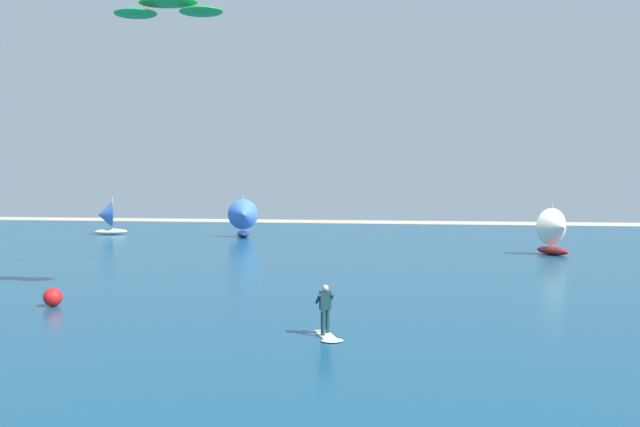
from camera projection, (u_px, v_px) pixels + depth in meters
ocean at (397, 252)px, 53.43m from camera, size 160.00×90.00×0.10m
kitesurfer at (327, 318)px, 22.25m from camera, size 1.35×2.01×1.67m
kite at (168, 8)px, 30.33m from camera, size 5.07×2.07×0.75m
sailboat_mid_right at (243, 218)px, 69.53m from camera, size 3.45×3.87×4.35m
sailboat_heeled_over at (557, 231)px, 50.32m from camera, size 3.22×3.50×3.88m
sailboat_far_left at (106, 218)px, 74.00m from camera, size 3.63×3.29×4.04m
marker_buoy at (53, 297)px, 28.11m from camera, size 0.77×0.77×0.77m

